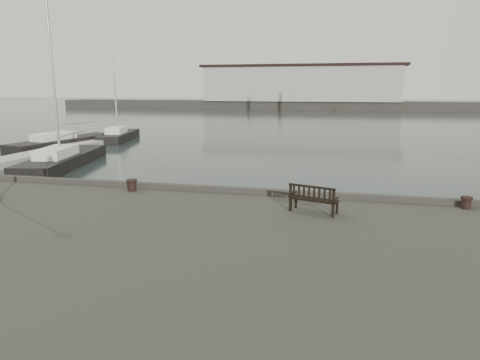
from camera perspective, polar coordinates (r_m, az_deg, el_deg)
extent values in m
plane|color=black|center=(15.08, 6.04, -7.71)|extent=(400.00, 400.00, 0.00)
cube|color=#B5B2A7|center=(32.76, -28.55, 2.15)|extent=(2.00, 24.00, 0.50)
cube|color=#383530|center=(106.18, 12.35, 9.68)|extent=(140.00, 8.00, 2.00)
cube|color=#B5B2A7|center=(106.53, 8.07, 12.53)|extent=(46.00, 9.00, 8.00)
cube|color=black|center=(106.65, 8.14, 14.84)|extent=(48.00, 9.50, 0.60)
cube|color=black|center=(12.58, 9.81, -2.58)|extent=(1.48, 0.88, 0.03)
cube|color=black|center=(12.34, 9.51, -1.85)|extent=(1.35, 0.47, 0.42)
cube|color=black|center=(12.63, 9.78, -3.42)|extent=(1.37, 0.78, 0.38)
cylinder|color=black|center=(15.50, -14.22, -0.68)|extent=(0.43, 0.43, 0.40)
cylinder|color=black|center=(14.51, 27.92, -2.70)|extent=(0.44, 0.44, 0.36)
cube|color=black|center=(40.67, -22.38, 4.18)|extent=(4.08, 10.96, 1.40)
cube|color=silver|center=(40.56, -22.49, 5.58)|extent=(2.14, 3.96, 0.60)
cylinder|color=#B2B5B7|center=(40.41, -23.20, 14.10)|extent=(0.16, 0.16, 12.68)
cube|color=black|center=(30.75, -22.39, 1.87)|extent=(4.50, 10.29, 1.40)
cube|color=silver|center=(30.60, -22.54, 3.71)|extent=(2.30, 3.76, 0.60)
cylinder|color=#B2B5B7|center=(30.39, -23.44, 14.40)|extent=(0.16, 0.16, 12.01)
cube|color=black|center=(44.31, -15.80, 5.22)|extent=(3.90, 8.37, 1.40)
cube|color=silver|center=(44.21, -15.87, 6.51)|extent=(2.02, 3.08, 0.60)
cylinder|color=#B2B5B7|center=(44.03, -16.19, 11.95)|extent=(0.16, 0.16, 8.99)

